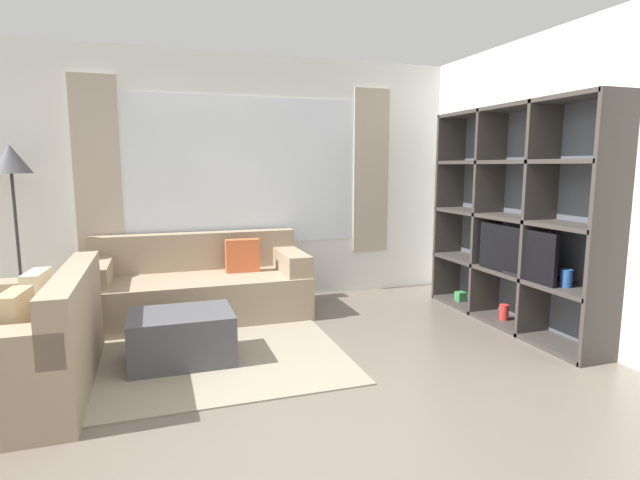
# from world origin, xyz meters

# --- Properties ---
(ground_plane) EXTENTS (16.00, 16.00, 0.00)m
(ground_plane) POSITION_xyz_m (0.00, 0.00, 0.00)
(ground_plane) COLOR #665B51
(wall_back) EXTENTS (6.00, 0.11, 2.70)m
(wall_back) POSITION_xyz_m (0.00, 2.87, 1.36)
(wall_back) COLOR white
(wall_back) RESTS_ON ground_plane
(wall_right) EXTENTS (0.07, 4.04, 2.70)m
(wall_right) POSITION_xyz_m (2.44, 1.42, 1.35)
(wall_right) COLOR white
(wall_right) RESTS_ON ground_plane
(area_rug) EXTENTS (2.95, 2.16, 0.01)m
(area_rug) POSITION_xyz_m (-1.02, 1.42, 0.01)
(area_rug) COLOR gray
(area_rug) RESTS_ON ground_plane
(shelving_unit) EXTENTS (0.37, 2.14, 2.06)m
(shelving_unit) POSITION_xyz_m (2.25, 1.18, 1.01)
(shelving_unit) COLOR #515660
(shelving_unit) RESTS_ON ground_plane
(couch_main) EXTENTS (2.10, 0.92, 0.81)m
(couch_main) POSITION_xyz_m (-0.56, 2.37, 0.30)
(couch_main) COLOR gray
(couch_main) RESTS_ON ground_plane
(couch_side) EXTENTS (0.92, 1.58, 0.81)m
(couch_side) POSITION_xyz_m (-1.83, 1.00, 0.31)
(couch_side) COLOR gray
(couch_side) RESTS_ON ground_plane
(ottoman) EXTENTS (0.78, 0.57, 0.40)m
(ottoman) POSITION_xyz_m (-0.81, 1.20, 0.20)
(ottoman) COLOR #47474C
(ottoman) RESTS_ON ground_plane
(floor_lamp) EXTENTS (0.36, 0.36, 1.70)m
(floor_lamp) POSITION_xyz_m (-2.18, 2.56, 1.48)
(floor_lamp) COLOR black
(floor_lamp) RESTS_ON ground_plane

